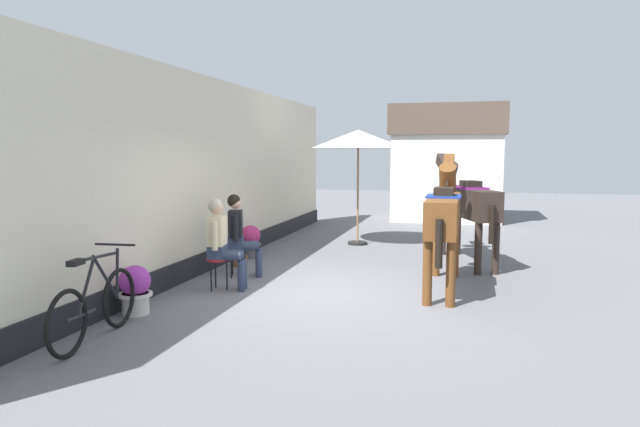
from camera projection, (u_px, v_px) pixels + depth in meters
name	position (u px, v px, depth m)	size (l,w,h in m)	color
ground_plane	(362.00, 257.00, 11.42)	(40.00, 40.00, 0.00)	slate
pub_facade_wall	(210.00, 182.00, 10.44)	(0.34, 14.00, 3.40)	beige
distant_cottage	(447.00, 162.00, 17.61)	(3.40, 2.60, 3.50)	silver
seated_visitor_near	(221.00, 239.00, 8.62)	(0.61, 0.49, 1.39)	red
seated_visitor_far	(239.00, 231.00, 9.52)	(0.61, 0.48, 1.39)	#194C99
saddled_horse_near	(444.00, 213.00, 8.70)	(0.50, 3.00, 2.06)	brown
saddled_horse_far	(466.00, 202.00, 10.74)	(1.28, 2.86, 2.06)	#2D231E
flower_planter_nearest	(135.00, 289.00, 7.34)	(0.43, 0.43, 0.64)	beige
flower_planter_farthest	(251.00, 241.00, 11.37)	(0.43, 0.43, 0.64)	#4C4C51
leaning_bicycle	(95.00, 306.00, 6.29)	(0.50, 1.76, 1.02)	black
cafe_parasol	(358.00, 140.00, 12.73)	(2.10, 2.10, 2.58)	black
satchel_bag	(240.00, 261.00, 10.43)	(0.28, 0.12, 0.20)	brown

